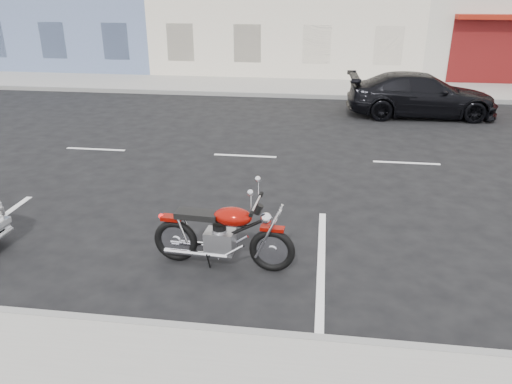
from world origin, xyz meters
TOP-DOWN VIEW (x-y plane):
  - ground at (0.00, 0.00)m, footprint 120.00×120.00m
  - sidewalk_far at (-5.00, 8.70)m, footprint 80.00×3.40m
  - curb_far at (-5.00, 7.00)m, footprint 80.00×0.12m
  - motorcycle at (-0.72, -5.34)m, footprint 2.24×0.74m
  - car_far at (3.06, 4.84)m, footprint 4.84×2.14m

SIDE VIEW (x-z plane):
  - ground at x=0.00m, z-range 0.00..0.00m
  - sidewalk_far at x=-5.00m, z-range 0.00..0.15m
  - curb_far at x=-5.00m, z-range 0.00..0.16m
  - motorcycle at x=-0.72m, z-range -0.05..1.07m
  - car_far at x=3.06m, z-range 0.00..1.38m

